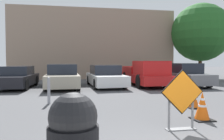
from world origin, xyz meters
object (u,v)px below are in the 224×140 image
(parked_car_third, at_px, (105,77))
(pickup_truck, at_px, (146,74))
(traffic_cone_nearest, at_px, (202,106))
(parked_car_fourth, at_px, (186,75))
(parked_car_second, at_px, (63,77))
(traffic_cone_third, at_px, (186,93))
(parked_car_nearest, at_px, (17,78))
(bollard_nearest, at_px, (49,90))
(road_closed_sign, at_px, (182,97))
(traffic_cone_second, at_px, (194,99))

(parked_car_third, xyz_separation_m, pickup_truck, (2.67, -0.15, 0.11))
(traffic_cone_nearest, height_order, parked_car_fourth, parked_car_fourth)
(traffic_cone_nearest, distance_m, parked_car_second, 9.07)
(traffic_cone_third, height_order, parked_car_third, parked_car_third)
(parked_car_nearest, distance_m, bollard_nearest, 5.85)
(road_closed_sign, bearing_deg, traffic_cone_second, 54.23)
(parked_car_second, relative_size, bollard_nearest, 4.62)
(traffic_cone_second, bearing_deg, parked_car_third, 106.75)
(pickup_truck, bearing_deg, parked_car_nearest, -1.80)
(traffic_cone_third, relative_size, parked_car_second, 0.14)
(traffic_cone_third, bearing_deg, pickup_truck, 88.79)
(pickup_truck, bearing_deg, parked_car_second, 1.32)
(traffic_cone_nearest, height_order, parked_car_third, parked_car_third)
(parked_car_nearest, relative_size, parked_car_second, 0.92)
(traffic_cone_second, xyz_separation_m, pickup_truck, (0.57, 6.82, 0.44))
(traffic_cone_third, height_order, pickup_truck, pickup_truck)
(traffic_cone_nearest, distance_m, parked_car_fourth, 8.84)
(traffic_cone_nearest, relative_size, traffic_cone_second, 1.24)
(traffic_cone_third, xyz_separation_m, bollard_nearest, (-5.45, 0.25, 0.22))
(parked_car_nearest, height_order, parked_car_third, parked_car_third)
(parked_car_fourth, bearing_deg, pickup_truck, -6.48)
(road_closed_sign, distance_m, traffic_cone_third, 4.12)
(traffic_cone_nearest, height_order, bollard_nearest, bollard_nearest)
(parked_car_nearest, relative_size, parked_car_third, 0.89)
(road_closed_sign, xyz_separation_m, parked_car_fourth, (4.81, 8.69, -0.08))
(parked_car_third, relative_size, parked_car_fourth, 1.11)
(traffic_cone_third, height_order, parked_car_fourth, parked_car_fourth)
(road_closed_sign, xyz_separation_m, parked_car_nearest, (-5.82, 9.12, -0.15))
(bollard_nearest, bearing_deg, traffic_cone_second, -17.64)
(traffic_cone_second, relative_size, parked_car_third, 0.13)
(road_closed_sign, xyz_separation_m, traffic_cone_third, (2.04, 3.55, -0.46))
(traffic_cone_second, bearing_deg, parked_car_nearest, 137.00)
(parked_car_second, bearing_deg, traffic_cone_nearest, 114.84)
(road_closed_sign, height_order, traffic_cone_third, road_closed_sign)
(parked_car_second, height_order, parked_car_fourth, parked_car_fourth)
(pickup_truck, height_order, parked_car_fourth, pickup_truck)
(parked_car_nearest, xyz_separation_m, bollard_nearest, (2.42, -5.33, -0.09))
(traffic_cone_nearest, distance_m, bollard_nearest, 5.35)
(pickup_truck, distance_m, parked_car_fourth, 2.67)
(pickup_truck, height_order, bollard_nearest, pickup_truck)
(road_closed_sign, relative_size, traffic_cone_nearest, 1.83)
(traffic_cone_nearest, bearing_deg, bollard_nearest, 145.10)
(road_closed_sign, xyz_separation_m, bollard_nearest, (-3.41, 3.79, -0.24))
(parked_car_second, relative_size, pickup_truck, 0.84)
(traffic_cone_third, bearing_deg, parked_car_second, 134.78)
(parked_car_second, distance_m, bollard_nearest, 5.01)
(parked_car_second, bearing_deg, parked_car_third, -174.25)
(road_closed_sign, bearing_deg, parked_car_second, 109.80)
(traffic_cone_second, distance_m, parked_car_third, 7.29)
(parked_car_second, relative_size, parked_car_third, 0.96)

